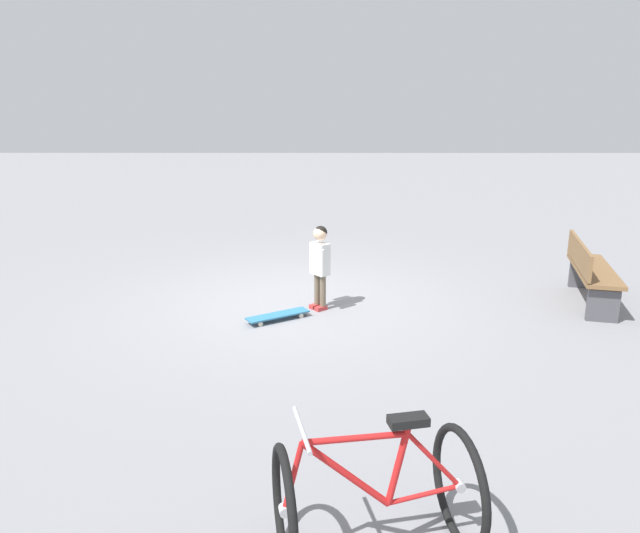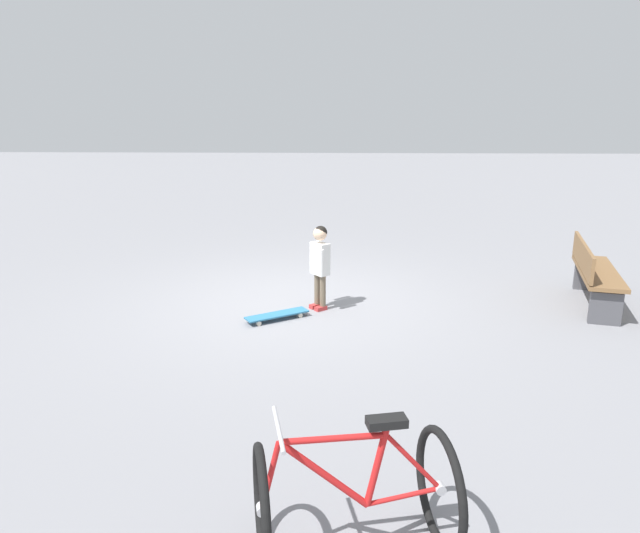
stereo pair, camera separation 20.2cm
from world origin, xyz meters
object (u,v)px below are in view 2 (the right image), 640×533
at_px(child_person, 320,258).
at_px(street_bench, 594,273).
at_px(bicycle_far, 353,495).
at_px(skateboard, 277,315).

height_order(child_person, street_bench, child_person).
xyz_separation_m(child_person, bicycle_far, (4.18, 0.32, -0.28)).
bearing_deg(child_person, street_bench, 94.10).
distance_m(child_person, bicycle_far, 4.21).
height_order(bicycle_far, street_bench, bicycle_far).
bearing_deg(street_bench, skateboard, -80.50).
xyz_separation_m(skateboard, bicycle_far, (3.77, 0.82, 0.32)).
relative_size(child_person, street_bench, 0.64).
distance_m(skateboard, bicycle_far, 3.87).
height_order(skateboard, bicycle_far, bicycle_far).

